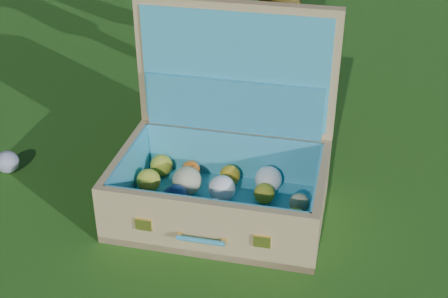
# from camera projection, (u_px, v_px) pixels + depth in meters

# --- Properties ---
(ground) EXTENTS (60.00, 60.00, 0.00)m
(ground) POSITION_uv_depth(u_px,v_px,m) (165.00, 187.00, 1.95)
(ground) COLOR #215114
(ground) RESTS_ON ground
(stray_ball) EXTENTS (0.07, 0.07, 0.07)m
(stray_ball) POSITION_uv_depth(u_px,v_px,m) (7.00, 162.00, 2.01)
(stray_ball) COLOR #456CB5
(stray_ball) RESTS_ON ground
(suitcase) EXTENTS (0.62, 0.48, 0.57)m
(suitcase) POSITION_uv_depth(u_px,v_px,m) (223.00, 155.00, 1.80)
(suitcase) COLOR tan
(suitcase) RESTS_ON ground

